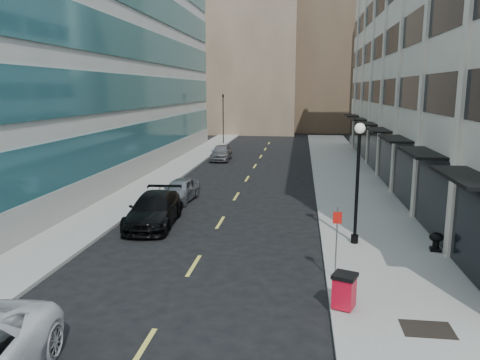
% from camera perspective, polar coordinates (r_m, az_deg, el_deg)
% --- Properties ---
extents(sidewalk_right, '(5.00, 80.00, 0.15)m').
position_cam_1_polar(sidewalk_right, '(29.67, 14.06, -2.22)').
color(sidewalk_right, gray).
rests_on(sidewalk_right, ground).
extents(sidewalk_left, '(3.00, 80.00, 0.15)m').
position_cam_1_polar(sidewalk_left, '(31.27, -12.34, -1.47)').
color(sidewalk_left, gray).
rests_on(sidewalk_left, ground).
extents(building_left, '(16.14, 46.00, 20.00)m').
position_cam_1_polar(building_left, '(41.03, -22.44, 14.81)').
color(building_left, silver).
rests_on(building_left, ground).
extents(skyline_tan_near, '(14.00, 18.00, 28.00)m').
position_cam_1_polar(skyline_tan_near, '(77.47, 1.55, 16.42)').
color(skyline_tan_near, '#927B60').
rests_on(skyline_tan_near, ground).
extents(skyline_brown, '(12.00, 16.00, 34.00)m').
position_cam_1_polar(skyline_brown, '(81.46, 10.74, 18.10)').
color(skyline_brown, brown).
rests_on(skyline_brown, ground).
extents(skyline_tan_far, '(12.00, 14.00, 22.00)m').
position_cam_1_polar(skyline_tan_far, '(88.66, -4.40, 13.76)').
color(skyline_tan_far, '#927B60').
rests_on(skyline_tan_far, ground).
extents(skyline_stone, '(10.00, 14.00, 20.00)m').
position_cam_1_polar(skyline_stone, '(76.08, 18.54, 12.95)').
color(skyline_stone, beige).
rests_on(skyline_stone, ground).
extents(grate_far, '(1.40, 1.00, 0.01)m').
position_cam_1_polar(grate_far, '(14.57, 21.87, -16.51)').
color(grate_far, black).
rests_on(grate_far, sidewalk_right).
extents(road_centerline, '(0.15, 68.20, 0.01)m').
position_cam_1_polar(road_centerline, '(26.86, -1.33, -3.41)').
color(road_centerline, '#D8CC4C').
rests_on(road_centerline, ground).
extents(traffic_signal, '(0.66, 0.66, 6.98)m').
position_cam_1_polar(traffic_signal, '(57.50, -2.09, 10.03)').
color(traffic_signal, black).
rests_on(traffic_signal, ground).
extents(car_black_pickup, '(2.60, 5.58, 1.58)m').
position_cam_1_polar(car_black_pickup, '(23.75, -10.44, -3.58)').
color(car_black_pickup, black).
rests_on(car_black_pickup, ground).
extents(car_silver_sedan, '(1.94, 4.18, 1.38)m').
position_cam_1_polar(car_silver_sedan, '(28.53, -7.32, -1.23)').
color(car_silver_sedan, gray).
rests_on(car_silver_sedan, ground).
extents(car_grey_sedan, '(1.88, 4.46, 1.51)m').
position_cam_1_polar(car_grey_sedan, '(44.75, -2.30, 3.37)').
color(car_grey_sedan, slate).
rests_on(car_grey_sedan, ground).
extents(trash_bin, '(0.88, 0.88, 1.10)m').
position_cam_1_polar(trash_bin, '(14.83, 12.59, -12.93)').
color(trash_bin, '#B20B20').
rests_on(trash_bin, sidewalk_right).
extents(lamppost, '(0.44, 0.44, 5.30)m').
position_cam_1_polar(lamppost, '(20.29, 14.16, 0.93)').
color(lamppost, black).
rests_on(lamppost, sidewalk_right).
extents(sign_post, '(0.30, 0.07, 2.59)m').
position_cam_1_polar(sign_post, '(16.61, 11.71, -6.38)').
color(sign_post, slate).
rests_on(sign_post, sidewalk_right).
extents(urn_planter, '(0.57, 0.57, 0.79)m').
position_cam_1_polar(urn_planter, '(20.95, 22.79, -6.72)').
color(urn_planter, black).
rests_on(urn_planter, sidewalk_right).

